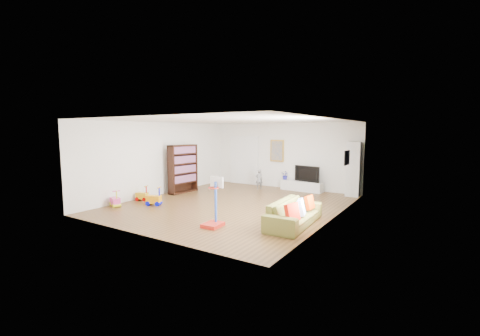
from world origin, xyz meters
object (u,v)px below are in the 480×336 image
Objects in this scene: basketball_hoop at (213,202)px; bookshelf at (183,169)px; sofa at (294,213)px; media_console at (302,186)px.

bookshelf is at bearing 137.69° from basketball_hoop.
basketball_hoop is at bearing 123.52° from sofa.
sofa is at bearing -66.64° from media_console.
sofa is 2.07m from basketball_hoop.
basketball_hoop is at bearing -34.98° from bookshelf.
bookshelf is 4.78m from basketball_hoop.
bookshelf reaches higher than basketball_hoop.
bookshelf is 0.87× the size of sofa.
media_console is 1.36× the size of basketball_hoop.
bookshelf reaches higher than media_console.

